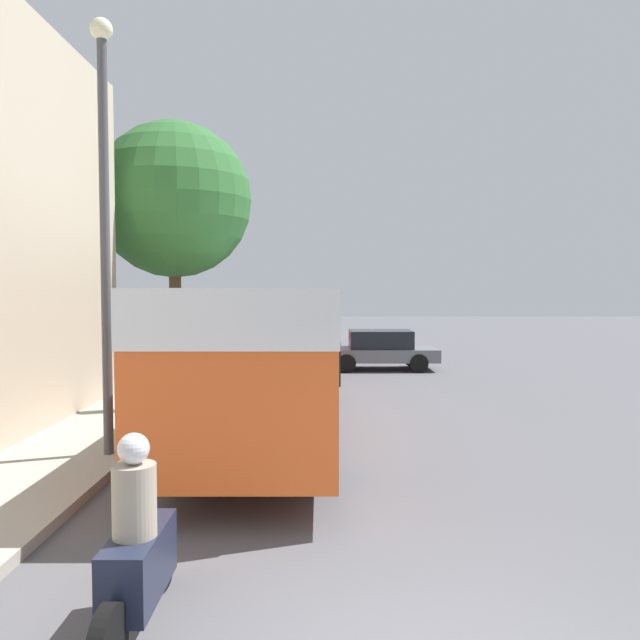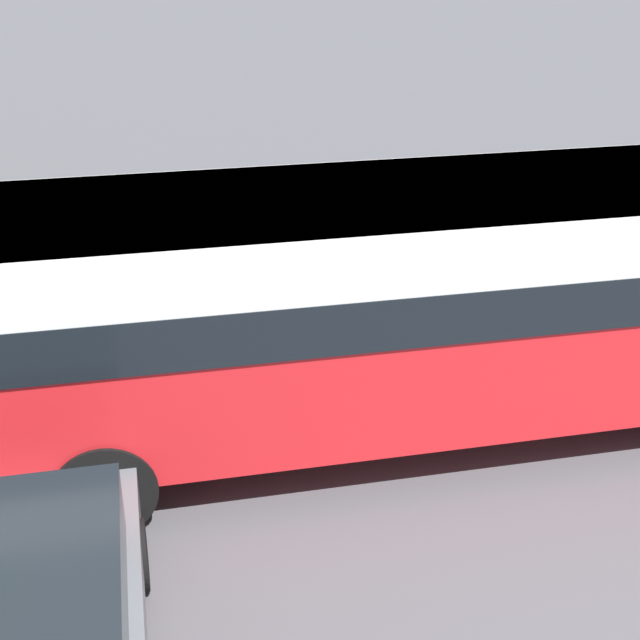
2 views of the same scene
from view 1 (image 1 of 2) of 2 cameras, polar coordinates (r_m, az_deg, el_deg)
The scene contains 8 objects.
bus_lead at distance 12.84m, azimuth -4.95°, elevation -1.58°, with size 2.65×11.38×2.91m.
bus_following at distance 26.40m, azimuth -2.47°, elevation 0.69°, with size 2.56×11.50×2.87m.
bus_third_in_line at distance 38.75m, azimuth -1.75°, elevation 1.35°, with size 2.65×9.83×2.81m.
motorcycle_behind_lead at distance 5.76m, azimuth -16.51°, elevation -19.92°, with size 0.38×2.24×1.73m.
car_crossing at distance 22.42m, azimuth 5.38°, elevation -2.64°, with size 4.02×1.92×1.40m.
pedestrian_near_curb at distance 14.76m, azimuth -17.31°, elevation -4.78°, with size 0.42×0.42×1.62m.
street_tree at distance 19.56m, azimuth -13.36°, elevation 10.57°, with size 4.65×4.65×7.73m.
lamp_post at distance 10.95m, azimuth -19.27°, elevation 10.02°, with size 0.36×0.36×7.12m.
Camera 1 is at (-0.82, -4.09, 2.91)m, focal length 35.00 mm.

